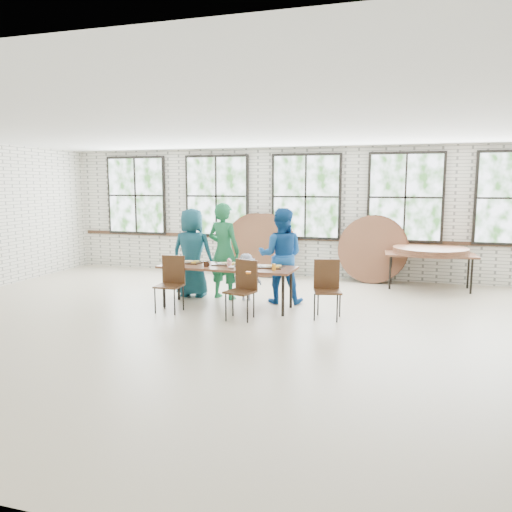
% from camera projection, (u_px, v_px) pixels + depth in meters
% --- Properties ---
extents(room, '(12.00, 12.00, 12.00)m').
position_uv_depth(room, '(306.00, 199.00, 11.50)').
color(room, '#C2B29A').
rests_on(room, ground).
extents(dining_table, '(2.42, 0.88, 0.74)m').
position_uv_depth(dining_table, '(227.00, 269.00, 8.73)').
color(dining_table, brown).
rests_on(dining_table, ground).
extents(chair_near_left, '(0.42, 0.41, 0.95)m').
position_uv_depth(chair_near_left, '(171.00, 279.00, 8.53)').
color(chair_near_left, '#442916').
rests_on(chair_near_left, ground).
extents(chair_near_right, '(0.52, 0.51, 0.95)m').
position_uv_depth(chair_near_right, '(243.00, 284.00, 8.05)').
color(chair_near_right, '#442916').
rests_on(chair_near_right, ground).
extents(chair_spare, '(0.51, 0.50, 0.95)m').
position_uv_depth(chair_spare, '(327.00, 284.00, 8.10)').
color(chair_spare, '#442916').
rests_on(chair_spare, ground).
extents(adult_teal, '(0.85, 0.57, 1.71)m').
position_uv_depth(adult_teal, '(192.00, 253.00, 9.59)').
color(adult_teal, navy).
rests_on(adult_teal, ground).
extents(adult_green, '(0.75, 0.58, 1.82)m').
position_uv_depth(adult_green, '(224.00, 251.00, 9.40)').
color(adult_green, '#1E7142').
rests_on(adult_green, ground).
extents(toddler, '(0.63, 0.45, 0.88)m').
position_uv_depth(toddler, '(246.00, 277.00, 9.35)').
color(toddler, '#152244').
rests_on(toddler, ground).
extents(adult_blue, '(0.93, 0.77, 1.74)m').
position_uv_depth(adult_blue, '(281.00, 256.00, 9.10)').
color(adult_blue, '#154C98').
rests_on(adult_blue, ground).
extents(storage_table, '(1.85, 0.87, 0.74)m').
position_uv_depth(storage_table, '(430.00, 256.00, 10.30)').
color(storage_table, brown).
rests_on(storage_table, ground).
extents(tabletop_clutter, '(2.00, 0.61, 0.11)m').
position_uv_depth(tabletop_clutter, '(233.00, 265.00, 8.67)').
color(tabletop_clutter, black).
rests_on(tabletop_clutter, dining_table).
extents(round_tops_stacked, '(1.50, 1.50, 0.13)m').
position_uv_depth(round_tops_stacked, '(430.00, 251.00, 10.28)').
color(round_tops_stacked, brown).
rests_on(round_tops_stacked, storage_table).
extents(round_tops_leaning, '(4.28, 0.46, 1.49)m').
position_uv_depth(round_tops_leaning, '(314.00, 247.00, 11.39)').
color(round_tops_leaning, brown).
rests_on(round_tops_leaning, ground).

